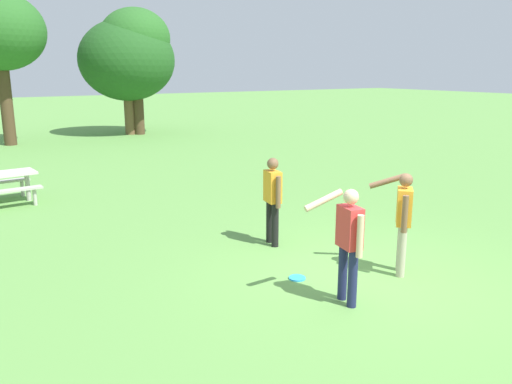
{
  "coord_description": "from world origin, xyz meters",
  "views": [
    {
      "loc": [
        -5.49,
        -5.62,
        3.21
      ],
      "look_at": [
        -0.63,
        2.23,
        1.0
      ],
      "focal_mm": 36.26,
      "sensor_mm": 36.0,
      "label": 1
    }
  ],
  "objects": [
    {
      "name": "ground_plane",
      "position": [
        0.0,
        0.0,
        0.0
      ],
      "size": [
        120.0,
        120.0,
        0.0
      ],
      "primitive_type": "plane",
      "color": "#609947"
    },
    {
      "name": "person_thrower",
      "position": [
        -0.89,
        -0.58,
        0.96
      ],
      "size": [
        0.65,
        0.7,
        1.64
      ],
      "color": "#1E234C",
      "rests_on": "ground"
    },
    {
      "name": "person_catcher",
      "position": [
        -0.39,
        2.04,
        0.94
      ],
      "size": [
        0.29,
        0.6,
        1.64
      ],
      "color": "black",
      "rests_on": "ground"
    },
    {
      "name": "person_bystander",
      "position": [
        0.57,
        -0.21,
        0.96
      ],
      "size": [
        0.47,
        0.84,
        1.64
      ],
      "color": "#B7AD93",
      "rests_on": "ground"
    },
    {
      "name": "frisbee",
      "position": [
        -0.96,
        0.47,
        0.01
      ],
      "size": [
        0.26,
        0.26,
        0.03
      ],
      "primitive_type": "cylinder",
      "color": "#2D9EDB",
      "rests_on": "ground"
    },
    {
      "name": "tree_far_right",
      "position": [
        2.8,
        19.75,
        3.6
      ],
      "size": [
        4.62,
        4.62,
        5.58
      ],
      "color": "brown",
      "rests_on": "ground"
    },
    {
      "name": "tree_slender_mid",
      "position": [
        3.18,
        19.5,
        4.57
      ],
      "size": [
        3.36,
        3.36,
        6.07
      ],
      "color": "#4C3823",
      "rests_on": "ground"
    }
  ]
}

